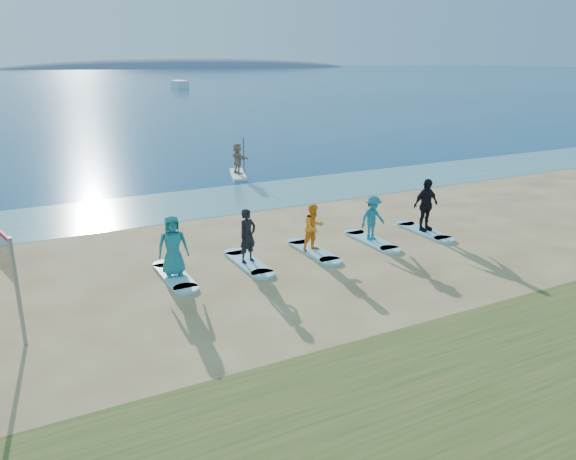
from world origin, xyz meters
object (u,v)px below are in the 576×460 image
student_0 (173,246)px  surfboard_1 (248,263)px  student_1 (248,236)px  surfboard_4 (424,231)px  surfboard_0 (175,276)px  student_3 (373,218)px  paddleboard (238,174)px  student_4 (426,205)px  student_2 (314,227)px  paddleboarder (238,158)px  boat_offshore_b (180,88)px  surfboard_2 (313,251)px  surfboard_3 (372,241)px

student_0 → surfboard_1: student_0 is taller
student_1 → surfboard_4: 7.00m
surfboard_1 → student_0: bearing=180.0°
surfboard_0 → student_0: (0.00, 0.00, 0.93)m
student_3 → surfboard_1: bearing=174.3°
paddleboard → student_1: 13.55m
student_1 → student_4: size_ratio=0.88×
surfboard_0 → student_2: size_ratio=1.43×
paddleboard → surfboard_1: 13.52m
surfboard_1 → student_3: size_ratio=1.43×
paddleboarder → student_3: size_ratio=1.05×
student_2 → student_3: student_3 is taller
boat_offshore_b → student_4: student_4 is taller
boat_offshore_b → student_3: bearing=-101.0°
surfboard_2 → surfboard_3: 2.31m
student_1 → student_2: 2.32m
student_2 → surfboard_3: (2.31, 0.00, -0.81)m
student_0 → student_3: 6.94m
student_1 → student_3: 4.63m
surfboard_2 → boat_offshore_b: bearing=75.0°
surfboard_2 → surfboard_3: bearing=0.0°
surfboard_0 → surfboard_4: size_ratio=1.00×
student_2 → surfboard_4: 4.70m
boat_offshore_b → student_2: bearing=-102.3°
surfboard_4 → student_4: size_ratio=1.16×
surfboard_0 → surfboard_2: same height
surfboard_2 → surfboard_4: same height
paddleboarder → student_3: paddleboarder is taller
boat_offshore_b → student_4: 100.85m
student_4 → surfboard_1: bearing=175.6°
student_3 → surfboard_4: 2.45m
paddleboarder → surfboard_4: 12.74m
surfboard_1 → surfboard_3: 4.63m
paddleboarder → student_2: 12.84m
surfboard_2 → student_2: 0.81m
surfboard_0 → surfboard_3: 6.94m
student_3 → surfboard_4: bearing=-5.7°
paddleboarder → surfboard_4: (1.95, -12.56, -0.88)m
student_1 → student_2: student_1 is taller
student_3 → student_4: bearing=-5.7°
surfboard_1 → student_2: bearing=0.0°
surfboard_3 → paddleboarder: bearing=88.3°
student_0 → surfboard_1: (2.31, 0.00, -0.93)m
paddleboard → student_2: bearing=-84.0°
student_3 → student_4: (2.31, 0.00, 0.18)m
paddleboarder → surfboard_1: size_ratio=0.74×
student_2 → surfboard_4: size_ratio=0.70×
paddleboard → student_3: student_3 is taller
student_2 → boat_offshore_b: bearing=67.2°
paddleboarder → boat_offshore_b: 89.12m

